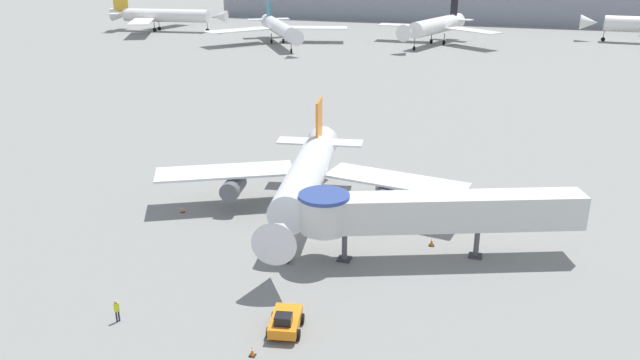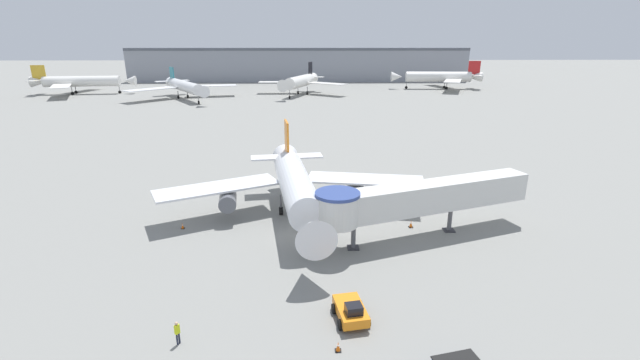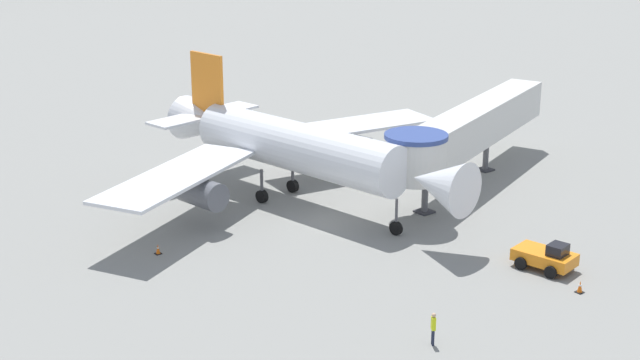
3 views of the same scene
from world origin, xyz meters
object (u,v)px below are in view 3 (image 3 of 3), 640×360
object	(u,v)px
main_airplane	(292,147)
jet_bridge	(464,131)
ground_crew_marshaller	(433,327)
pushback_tug_orange	(546,257)
traffic_cone_apron_front	(580,287)
traffic_cone_port_wing	(158,249)
traffic_cone_starboard_wing	(442,172)

from	to	relation	value
main_airplane	jet_bridge	distance (m)	12.71
ground_crew_marshaller	pushback_tug_orange	bearing A→B (deg)	-45.14
traffic_cone_apron_front	traffic_cone_port_wing	world-z (taller)	traffic_cone_apron_front
traffic_cone_port_wing	ground_crew_marshaller	xyz separation A→B (m)	(4.75, -18.07, 0.67)
main_airplane	jet_bridge	size ratio (longest dim) A/B	1.36
traffic_cone_starboard_wing	traffic_cone_port_wing	distance (m)	24.03
jet_bridge	pushback_tug_orange	world-z (taller)	jet_bridge
pushback_tug_orange	traffic_cone_starboard_wing	size ratio (longest dim) A/B	4.71
jet_bridge	traffic_cone_starboard_wing	world-z (taller)	jet_bridge
jet_bridge	traffic_cone_port_wing	world-z (taller)	jet_bridge
main_airplane	pushback_tug_orange	xyz separation A→B (m)	(4.38, -18.21, -3.21)
pushback_tug_orange	traffic_cone_apron_front	xyz separation A→B (m)	(-1.10, -3.14, -0.43)
traffic_cone_starboard_wing	traffic_cone_port_wing	size ratio (longest dim) A/B	1.26
jet_bridge	traffic_cone_starboard_wing	size ratio (longest dim) A/B	28.64
main_airplane	traffic_cone_apron_front	world-z (taller)	main_airplane
traffic_cone_apron_front	traffic_cone_port_wing	bearing A→B (deg)	128.47
jet_bridge	traffic_cone_apron_front	size ratio (longest dim) A/B	32.90
pushback_tug_orange	traffic_cone_port_wing	distance (m)	22.67
pushback_tug_orange	traffic_cone_apron_front	distance (m)	3.36
jet_bridge	ground_crew_marshaller	distance (m)	24.35
pushback_tug_orange	traffic_cone_port_wing	size ratio (longest dim) A/B	5.91
traffic_cone_apron_front	ground_crew_marshaller	bearing A→B (deg)	174.86
traffic_cone_apron_front	ground_crew_marshaller	size ratio (longest dim) A/B	0.40
traffic_cone_apron_front	traffic_cone_port_wing	xyz separation A→B (m)	(-15.09, 19.00, -0.03)
traffic_cone_port_wing	ground_crew_marshaller	world-z (taller)	ground_crew_marshaller
traffic_cone_apron_front	main_airplane	bearing A→B (deg)	98.71
traffic_cone_port_wing	traffic_cone_starboard_wing	bearing A→B (deg)	-0.71
jet_bridge	traffic_cone_port_wing	bearing A→B (deg)	153.65
main_airplane	traffic_cone_starboard_wing	bearing A→B (deg)	-20.63
jet_bridge	traffic_cone_starboard_wing	distance (m)	4.59
ground_crew_marshaller	traffic_cone_apron_front	bearing A→B (deg)	-61.22
main_airplane	traffic_cone_port_wing	xyz separation A→B (m)	(-11.82, -2.35, -3.66)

